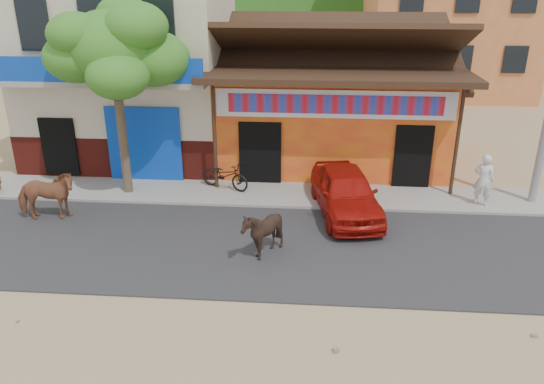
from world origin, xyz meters
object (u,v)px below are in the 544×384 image
at_px(tree, 119,100).
at_px(cow_dark, 262,233).
at_px(scooter, 225,175).
at_px(cow_tan, 46,196).
at_px(red_car, 346,192).
at_px(pedestrian, 484,180).

relative_size(tree, cow_dark, 4.55).
height_order(tree, scooter, tree).
bearing_deg(tree, cow_tan, -128.30).
xyz_separation_m(tree, cow_dark, (4.74, -3.77, -2.42)).
distance_m(tree, red_car, 7.41).
bearing_deg(scooter, pedestrian, -71.35).
height_order(red_car, scooter, red_car).
height_order(tree, cow_dark, tree).
bearing_deg(pedestrian, tree, 21.66).
bearing_deg(tree, red_car, -8.19).
relative_size(cow_dark, red_car, 0.33).
distance_m(red_car, pedestrian, 4.25).
distance_m(tree, cow_dark, 6.53).
height_order(cow_dark, red_car, red_car).
relative_size(cow_tan, red_car, 0.43).
bearing_deg(tree, cow_dark, -38.47).
xyz_separation_m(cow_tan, scooter, (4.76, 2.58, -0.20)).
bearing_deg(scooter, tree, 122.23).
bearing_deg(scooter, cow_tan, 141.94).
distance_m(cow_tan, red_car, 8.68).
xyz_separation_m(cow_dark, red_car, (2.20, 2.77, 0.03)).
xyz_separation_m(cow_dark, pedestrian, (6.37, 3.57, 0.23)).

